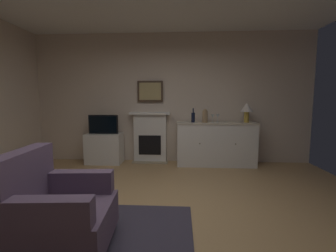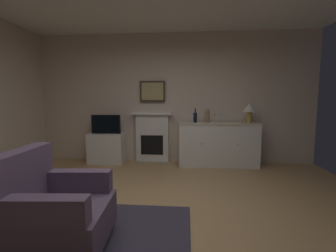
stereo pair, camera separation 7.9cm
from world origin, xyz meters
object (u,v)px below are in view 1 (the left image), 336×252
Objects in this scene: vase_decorative at (205,116)px; tv_set at (103,124)px; sideboard_cabinet at (216,144)px; tv_cabinet at (104,148)px; wine_glass_left at (213,117)px; framed_picture at (150,91)px; table_lamp at (247,109)px; wine_glass_center at (218,116)px; fireplace_unit at (150,137)px; wine_bottle at (193,117)px; armchair at (56,211)px.

tv_set is at bearing 178.88° from vase_decorative.
sideboard_cabinet is 2.38m from tv_cabinet.
wine_glass_left reaches higher than tv_set.
framed_picture is 0.89× the size of tv_set.
tv_cabinet is (-2.98, 0.02, -0.86)m from table_lamp.
wine_glass_center is 0.28m from vase_decorative.
fireplace_unit is 1.41m from sideboard_cabinet.
wine_bottle is 2.01m from tv_cabinet.
fireplace_unit is at bearing 172.77° from sideboard_cabinet.
table_lamp reaches higher than fireplace_unit.
framed_picture reaches higher than tv_set.
fireplace_unit is 1.05m from wine_bottle.
fireplace_unit is at bearing 9.45° from tv_cabinet.
tv_set is at bearing -179.35° from wine_glass_center.
vase_decorative is at bearing -174.06° from wine_glass_left.
armchair is at bearing -119.14° from vase_decorative.
fireplace_unit is 1.77× the size of tv_set.
tv_set is (-0.98, -0.23, -0.70)m from framed_picture.
wine_glass_left is 0.22× the size of tv_cabinet.
table_lamp is 0.43× the size of armchair.
framed_picture is 0.60× the size of armchair.
wine_glass_left is (1.32, -0.26, -0.52)m from framed_picture.
sideboard_cabinet is 0.57m from wine_glass_center.
wine_bottle is 3.20m from armchair.
wine_glass_center is 3.49m from armchair.
tv_cabinet is (-2.37, 0.02, -0.13)m from sideboard_cabinet.
table_lamp is 0.53× the size of tv_cabinet.
table_lamp is at bearing -0.29° from tv_cabinet.
vase_decorative is (-0.24, -0.05, 0.59)m from sideboard_cabinet.
sideboard_cabinet is 1.77× the size of armchair.
framed_picture reaches higher than wine_bottle.
vase_decorative is at bearing -168.19° from sideboard_cabinet.
wine_glass_left is 0.59× the size of vase_decorative.
wine_bottle is (-0.48, -0.03, 0.56)m from sideboard_cabinet.
framed_picture reaches higher than vase_decorative.
framed_picture reaches higher than wine_glass_left.
wine_bottle is 0.47× the size of tv_set.
armchair reaches higher than tv_cabinet.
tv_cabinet is at bearing 179.71° from table_lamp.
wine_glass_left is at bearing -154.55° from wine_glass_center.
tv_cabinet is at bearing 178.60° from wine_bottle.
wine_glass_left is at bearing -0.63° from tv_set.
tv_cabinet is at bearing 101.00° from armchair.
wine_bottle is 0.40m from wine_glass_left.
wine_bottle is at bearing 175.53° from vase_decorative.
armchair is at bearing -97.63° from framed_picture.
fireplace_unit is at bearing 82.26° from armchair.
fireplace_unit is 2.75× the size of table_lamp.
wine_glass_left is 1.00× the size of wine_glass_center.
wine_glass_center is at bearing -6.33° from fireplace_unit.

